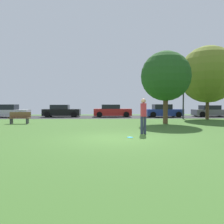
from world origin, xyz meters
TOP-DOWN VIEW (x-y plane):
  - ground_plane at (0.00, 0.00)m, footprint 44.00×44.00m
  - road_strip at (0.00, 16.00)m, footprint 44.00×6.40m
  - oak_tree_right at (9.81, 11.86)m, footprint 5.56×5.56m
  - oak_tree_left at (4.32, 7.26)m, footprint 3.82×3.82m
  - person_bystander at (1.53, 1.43)m, footprint 0.30×0.34m
  - frisbee_disc at (0.70, 0.22)m, footprint 0.27×0.27m
  - parked_car_silver at (-11.25, 16.07)m, footprint 4.39×1.99m
  - parked_car_black at (-5.34, 16.38)m, footprint 4.22×1.98m
  - parked_car_red at (0.56, 16.21)m, footprint 4.32×2.11m
  - parked_car_blue at (6.46, 15.67)m, footprint 4.14×2.11m
  - parked_car_grey at (12.36, 16.27)m, footprint 4.22×2.07m
  - park_bench at (-6.88, 7.51)m, footprint 1.60×0.45m
  - street_lamp_post at (7.52, 12.20)m, footprint 0.14×0.14m

SIDE VIEW (x-z plane):
  - ground_plane at x=0.00m, z-range 0.00..0.00m
  - road_strip at x=0.00m, z-range 0.00..0.01m
  - frisbee_disc at x=0.70m, z-range 0.00..0.03m
  - park_bench at x=-6.88m, z-range 0.01..0.91m
  - parked_car_grey at x=12.36m, z-range -0.05..1.30m
  - parked_car_black at x=-5.34m, z-range -0.06..1.36m
  - parked_car_silver at x=-11.25m, z-range -0.07..1.38m
  - parked_car_red at x=0.56m, z-range -0.05..1.38m
  - parked_car_blue at x=6.46m, z-range -0.06..1.40m
  - person_bystander at x=1.53m, z-range 0.11..1.91m
  - street_lamp_post at x=7.52m, z-range 0.00..4.50m
  - oak_tree_left at x=4.32m, z-range 0.86..6.43m
  - oak_tree_right at x=9.81m, z-range 0.81..8.00m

